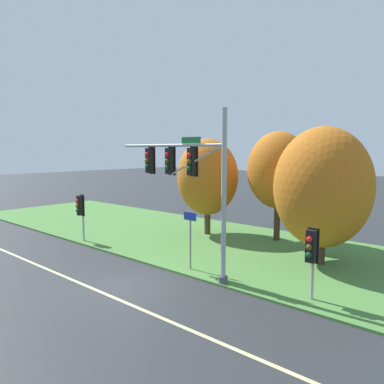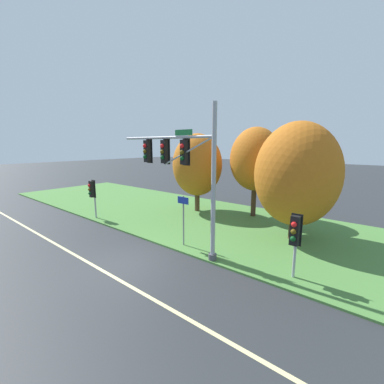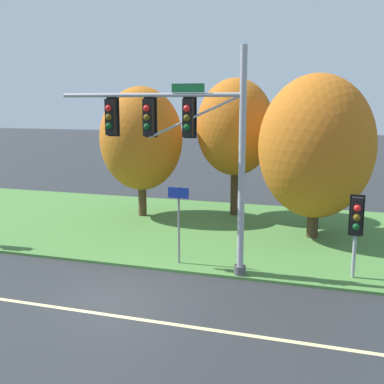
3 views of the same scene
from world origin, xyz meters
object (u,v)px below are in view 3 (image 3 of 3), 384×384
at_px(route_sign_post, 179,215).
at_px(tree_left_of_mast, 235,128).
at_px(tree_nearest_road, 141,139).
at_px(tree_behind_signpost, 316,147).
at_px(traffic_signal_mast, 184,136).
at_px(pedestrian_signal_further_along, 356,220).

height_order(route_sign_post, tree_left_of_mast, tree_left_of_mast).
bearing_deg(tree_nearest_road, route_sign_post, -56.94).
distance_m(tree_nearest_road, tree_behind_signpost, 8.62).
xyz_separation_m(tree_nearest_road, tree_left_of_mast, (4.39, 1.57, 0.55)).
bearing_deg(tree_nearest_road, tree_left_of_mast, 19.66).
bearing_deg(route_sign_post, tree_nearest_road, 123.06).
distance_m(tree_left_of_mast, tree_behind_signpost, 5.15).
distance_m(traffic_signal_mast, tree_behind_signpost, 6.74).
bearing_deg(route_sign_post, tree_behind_signpost, 48.90).
height_order(route_sign_post, tree_nearest_road, tree_nearest_road).
height_order(route_sign_post, tree_behind_signpost, tree_behind_signpost).
relative_size(traffic_signal_mast, tree_nearest_road, 1.15).
xyz_separation_m(route_sign_post, tree_behind_signpost, (4.30, 4.93, 2.07)).
xyz_separation_m(tree_nearest_road, tree_behind_signpost, (8.49, -1.49, -0.03)).
bearing_deg(tree_behind_signpost, tree_left_of_mast, 143.26).
bearing_deg(tree_left_of_mast, tree_behind_signpost, -36.74).
relative_size(route_sign_post, tree_behind_signpost, 0.41).
bearing_deg(route_sign_post, traffic_signal_mast, -52.78).
bearing_deg(route_sign_post, pedestrian_signal_further_along, 1.80).
bearing_deg(tree_nearest_road, tree_behind_signpost, -9.98).
bearing_deg(tree_left_of_mast, pedestrian_signal_further_along, -53.84).
height_order(tree_left_of_mast, tree_behind_signpost, tree_left_of_mast).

